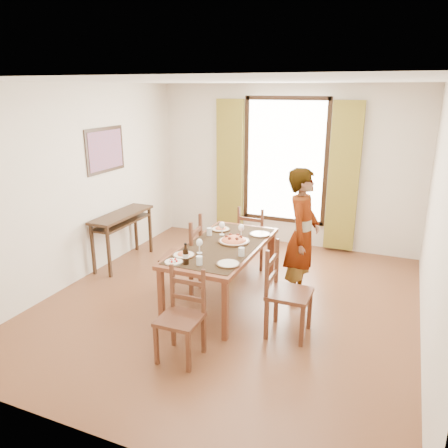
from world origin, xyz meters
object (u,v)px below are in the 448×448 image
at_px(console_table, 122,221).
at_px(man, 302,236).
at_px(pasta_platter, 234,239).
at_px(dining_table, 223,249).

relative_size(console_table, man, 0.70).
distance_m(console_table, pasta_platter, 2.06).
xyz_separation_m(man, pasta_platter, (-0.81, -0.28, -0.05)).
height_order(console_table, pasta_platter, pasta_platter).
distance_m(dining_table, pasta_platter, 0.20).
bearing_deg(pasta_platter, man, 19.13).
relative_size(console_table, pasta_platter, 3.00).
xyz_separation_m(console_table, dining_table, (1.92, -0.56, 0.01)).
xyz_separation_m(console_table, man, (2.82, -0.15, 0.17)).
bearing_deg(man, dining_table, 116.00).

